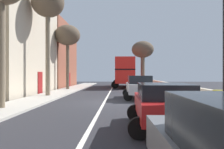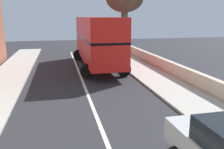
{
  "view_description": "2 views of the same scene",
  "coord_description": "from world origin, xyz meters",
  "px_view_note": "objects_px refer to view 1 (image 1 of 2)",
  "views": [
    {
      "loc": [
        1.02,
        -14.45,
        1.86
      ],
      "look_at": [
        0.22,
        8.69,
        1.85
      ],
      "focal_mm": 35.29,
      "sensor_mm": 36.0,
      "label": 1
    },
    {
      "loc": [
        -1.41,
        -1.58,
        4.12
      ],
      "look_at": [
        1.29,
        10.49,
        1.11
      ],
      "focal_mm": 38.34,
      "sensor_mm": 36.0,
      "label": 2
    }
  ],
  "objects_px": {
    "street_tree_right_1": "(143,51)",
    "street_tree_left_6": "(68,36)",
    "street_tree_left_2": "(48,5)",
    "litter_bin_right": "(219,102)",
    "parked_car_red_right_3": "(163,103)",
    "parked_car_silver_right_1": "(139,86)",
    "double_decker_bus": "(124,71)"
  },
  "relations": [
    {
      "from": "street_tree_left_6",
      "to": "parked_car_silver_right_1",
      "type": "bearing_deg",
      "value": -50.52
    },
    {
      "from": "parked_car_silver_right_1",
      "to": "parked_car_red_right_3",
      "type": "height_order",
      "value": "parked_car_silver_right_1"
    },
    {
      "from": "double_decker_bus",
      "to": "street_tree_left_2",
      "type": "distance_m",
      "value": 16.54
    },
    {
      "from": "street_tree_left_6",
      "to": "street_tree_left_2",
      "type": "bearing_deg",
      "value": -88.21
    },
    {
      "from": "double_decker_bus",
      "to": "street_tree_left_2",
      "type": "height_order",
      "value": "street_tree_left_2"
    },
    {
      "from": "parked_car_silver_right_1",
      "to": "litter_bin_right",
      "type": "bearing_deg",
      "value": -68.64
    },
    {
      "from": "street_tree_left_2",
      "to": "parked_car_silver_right_1",
      "type": "bearing_deg",
      "value": -10.38
    },
    {
      "from": "parked_car_red_right_3",
      "to": "street_tree_left_6",
      "type": "distance_m",
      "value": 20.85
    },
    {
      "from": "double_decker_bus",
      "to": "parked_car_silver_right_1",
      "type": "relative_size",
      "value": 2.35
    },
    {
      "from": "street_tree_right_1",
      "to": "street_tree_left_6",
      "type": "distance_m",
      "value": 13.07
    },
    {
      "from": "street_tree_right_1",
      "to": "street_tree_left_2",
      "type": "relative_size",
      "value": 0.77
    },
    {
      "from": "street_tree_right_1",
      "to": "street_tree_left_2",
      "type": "height_order",
      "value": "street_tree_left_2"
    },
    {
      "from": "street_tree_left_6",
      "to": "litter_bin_right",
      "type": "height_order",
      "value": "street_tree_left_6"
    },
    {
      "from": "street_tree_left_2",
      "to": "street_tree_left_6",
      "type": "bearing_deg",
      "value": 91.79
    },
    {
      "from": "parked_car_red_right_3",
      "to": "litter_bin_right",
      "type": "relative_size",
      "value": 3.91
    },
    {
      "from": "parked_car_red_right_3",
      "to": "street_tree_right_1",
      "type": "relative_size",
      "value": 0.6
    },
    {
      "from": "double_decker_bus",
      "to": "litter_bin_right",
      "type": "distance_m",
      "value": 23.06
    },
    {
      "from": "parked_car_silver_right_1",
      "to": "double_decker_bus",
      "type": "bearing_deg",
      "value": 92.95
    },
    {
      "from": "double_decker_bus",
      "to": "parked_car_red_right_3",
      "type": "bearing_deg",
      "value": -88.15
    },
    {
      "from": "street_tree_right_1",
      "to": "litter_bin_right",
      "type": "height_order",
      "value": "street_tree_right_1"
    },
    {
      "from": "parked_car_red_right_3",
      "to": "litter_bin_right",
      "type": "xyz_separation_m",
      "value": [
        2.8,
        2.07,
        -0.24
      ]
    },
    {
      "from": "parked_car_silver_right_1",
      "to": "parked_car_red_right_3",
      "type": "distance_m",
      "value": 9.23
    },
    {
      "from": "street_tree_right_1",
      "to": "street_tree_left_6",
      "type": "bearing_deg",
      "value": -139.01
    },
    {
      "from": "street_tree_left_2",
      "to": "street_tree_left_6",
      "type": "xyz_separation_m",
      "value": [
        -0.25,
        7.98,
        -1.21
      ]
    },
    {
      "from": "parked_car_red_right_3",
      "to": "street_tree_left_2",
      "type": "xyz_separation_m",
      "value": [
        -7.45,
        10.59,
        6.74
      ]
    },
    {
      "from": "double_decker_bus",
      "to": "litter_bin_right",
      "type": "bearing_deg",
      "value": -80.99
    },
    {
      "from": "street_tree_left_2",
      "to": "litter_bin_right",
      "type": "height_order",
      "value": "street_tree_left_2"
    },
    {
      "from": "litter_bin_right",
      "to": "parked_car_silver_right_1",
      "type": "bearing_deg",
      "value": 111.36
    },
    {
      "from": "litter_bin_right",
      "to": "street_tree_left_6",
      "type": "bearing_deg",
      "value": 122.46
    },
    {
      "from": "double_decker_bus",
      "to": "parked_car_red_right_3",
      "type": "distance_m",
      "value": 24.83
    },
    {
      "from": "parked_car_silver_right_1",
      "to": "parked_car_red_right_3",
      "type": "xyz_separation_m",
      "value": [
        -0.0,
        -9.23,
        -0.09
      ]
    },
    {
      "from": "parked_car_red_right_3",
      "to": "litter_bin_right",
      "type": "distance_m",
      "value": 3.49
    }
  ]
}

